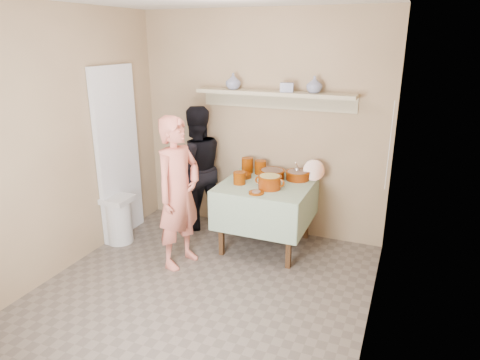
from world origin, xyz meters
The scene contains 22 objects.
ground centered at (0.00, 0.00, 0.00)m, with size 3.50×3.50×0.00m, color #61554C.
tile_panel centered at (-1.46, 0.95, 1.00)m, with size 0.06×0.70×2.00m, color silver.
plate_stack_a centered at (-0.09, 1.57, 0.85)m, with size 0.13×0.13×0.18m, color #652604.
plate_stack_b centered at (0.07, 1.58, 0.84)m, with size 0.13×0.13×0.16m, color #652604.
bowl_stack centered at (-0.02, 1.15, 0.83)m, with size 0.13×0.13×0.13m, color #652604.
empty_bowl centered at (-0.06, 1.37, 0.79)m, with size 0.17×0.17×0.05m, color #652604.
propped_lid centered at (0.70, 1.57, 0.88)m, with size 0.24×0.24×0.02m, color #652604.
vase_right centered at (0.64, 1.63, 1.81)m, with size 0.17×0.17×0.18m, color navy.
vase_left centered at (-0.29, 1.62, 1.81)m, with size 0.17×0.17×0.18m, color navy.
ceramic_box centered at (0.35, 1.60, 1.77)m, with size 0.14×0.10×0.10m, color navy.
person_cook centered at (-0.45, 0.58, 0.79)m, with size 0.57×0.38×1.57m, color #D56D5C.
person_helper centered at (-0.73, 1.48, 0.76)m, with size 0.74×0.58×1.52m, color black.
room_shell centered at (0.00, 0.00, 1.61)m, with size 3.04×3.54×2.62m.
serving_table centered at (0.25, 1.28, 0.64)m, with size 0.97×0.97×0.76m.
cazuela_meat_a centered at (0.24, 1.48, 0.82)m, with size 0.30×0.30×0.10m.
cazuela_meat_b centered at (0.53, 1.53, 0.82)m, with size 0.28×0.28×0.10m.
ladle centered at (0.52, 1.54, 0.87)m, with size 0.08×0.26×0.19m.
cazuela_rice centered at (0.33, 1.13, 0.85)m, with size 0.33×0.25×0.14m.
front_plate centered at (0.26, 0.93, 0.77)m, with size 0.16×0.16×0.03m.
wall_shelf centered at (0.20, 1.65, 1.67)m, with size 1.80×0.25×0.21m.
trash_bin centered at (-1.36, 0.73, 0.28)m, with size 0.32×0.32×0.56m.
electrical_cord centered at (1.47, 1.48, 1.25)m, with size 0.01×0.05×0.90m.
Camera 1 is at (1.66, -2.94, 2.28)m, focal length 32.00 mm.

